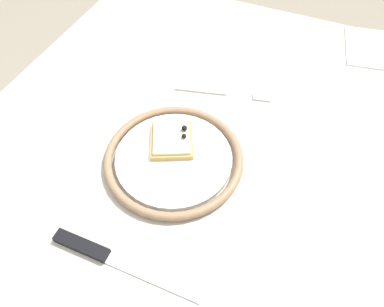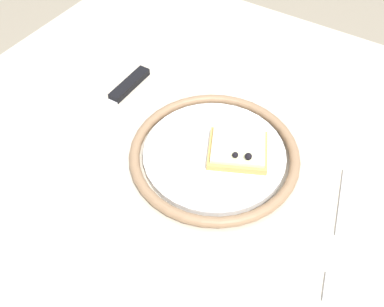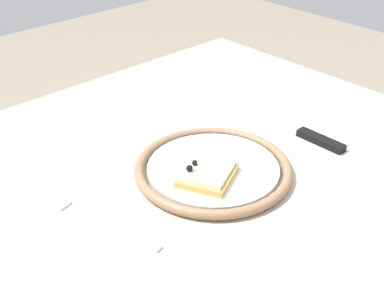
{
  "view_description": "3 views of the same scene",
  "coord_description": "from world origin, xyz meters",
  "px_view_note": "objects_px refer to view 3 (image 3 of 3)",
  "views": [
    {
      "loc": [
        0.38,
        0.17,
        1.29
      ],
      "look_at": [
        0.03,
        0.02,
        0.79
      ],
      "focal_mm": 33.67,
      "sensor_mm": 36.0,
      "label": 1
    },
    {
      "loc": [
        -0.14,
        0.35,
        1.25
      ],
      "look_at": [
        0.07,
        0.01,
        0.78
      ],
      "focal_mm": 40.29,
      "sensor_mm": 36.0,
      "label": 2
    },
    {
      "loc": [
        -0.44,
        -0.48,
        1.23
      ],
      "look_at": [
        0.02,
        0.01,
        0.8
      ],
      "focal_mm": 48.6,
      "sensor_mm": 36.0,
      "label": 3
    }
  ],
  "objects_px": {
    "dining_table": "(187,227)",
    "fork": "(99,221)",
    "plate": "(213,169)",
    "pizza_slice_near": "(207,174)",
    "knife": "(305,134)"
  },
  "relations": [
    {
      "from": "dining_table",
      "to": "knife",
      "type": "bearing_deg",
      "value": -8.83
    },
    {
      "from": "plate",
      "to": "knife",
      "type": "xyz_separation_m",
      "value": [
        0.2,
        -0.03,
        -0.0
      ]
    },
    {
      "from": "pizza_slice_near",
      "to": "fork",
      "type": "relative_size",
      "value": 0.54
    },
    {
      "from": "pizza_slice_near",
      "to": "fork",
      "type": "xyz_separation_m",
      "value": [
        -0.17,
        0.04,
        -0.02
      ]
    },
    {
      "from": "dining_table",
      "to": "plate",
      "type": "height_order",
      "value": "plate"
    },
    {
      "from": "dining_table",
      "to": "plate",
      "type": "distance_m",
      "value": 0.11
    },
    {
      "from": "fork",
      "to": "pizza_slice_near",
      "type": "bearing_deg",
      "value": -12.52
    },
    {
      "from": "dining_table",
      "to": "pizza_slice_near",
      "type": "xyz_separation_m",
      "value": [
        0.02,
        -0.03,
        0.11
      ]
    },
    {
      "from": "dining_table",
      "to": "fork",
      "type": "relative_size",
      "value": 5.06
    },
    {
      "from": "knife",
      "to": "fork",
      "type": "bearing_deg",
      "value": 173.03
    },
    {
      "from": "dining_table",
      "to": "plate",
      "type": "relative_size",
      "value": 4.08
    },
    {
      "from": "dining_table",
      "to": "plate",
      "type": "bearing_deg",
      "value": -13.27
    },
    {
      "from": "plate",
      "to": "fork",
      "type": "bearing_deg",
      "value": 173.86
    },
    {
      "from": "plate",
      "to": "knife",
      "type": "height_order",
      "value": "plate"
    },
    {
      "from": "pizza_slice_near",
      "to": "knife",
      "type": "xyz_separation_m",
      "value": [
        0.23,
        -0.01,
        -0.02
      ]
    }
  ]
}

